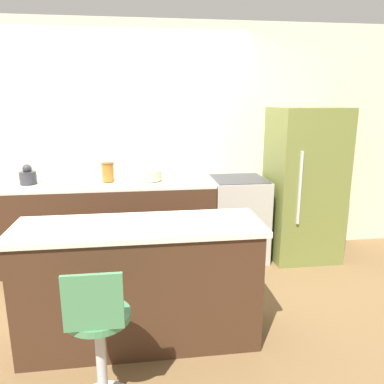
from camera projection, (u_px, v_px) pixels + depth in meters
ground_plane at (138, 274)px, 3.89m from camera, size 14.00×14.00×0.00m
wall_back at (134, 142)px, 4.21m from camera, size 8.00×0.06×2.60m
back_counter at (103, 224)px, 4.05m from camera, size 2.38×0.61×0.92m
kitchen_island at (141, 283)px, 2.74m from camera, size 1.76×0.58×0.91m
oven_range at (238, 218)px, 4.24m from camera, size 0.60×0.62×0.92m
refrigerator at (303, 184)px, 4.20m from camera, size 0.73×0.72×1.69m
stool_chair at (99, 341)px, 2.10m from camera, size 0.36×0.36×0.92m
kettle at (28, 176)px, 3.86m from camera, size 0.17×0.17×0.20m
mixing_bowl at (150, 175)px, 4.03m from camera, size 0.27×0.27×0.11m
canister_jar at (108, 172)px, 3.96m from camera, size 0.13×0.13×0.20m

